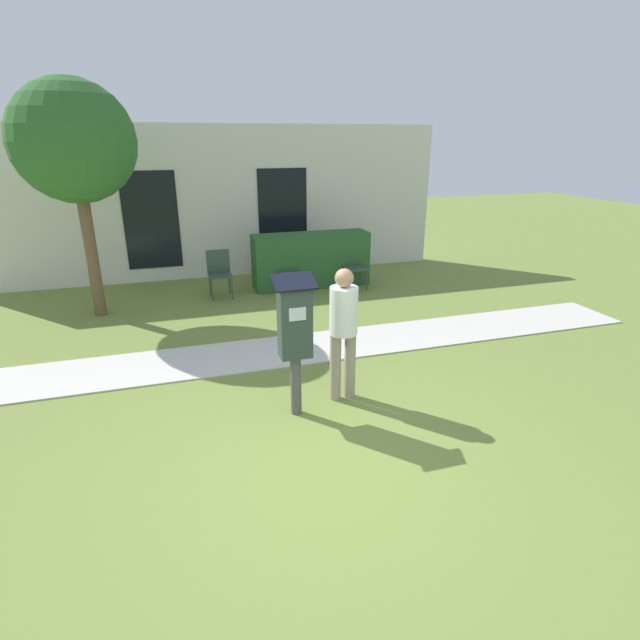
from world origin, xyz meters
name	(u,v)px	position (x,y,z in m)	size (l,w,h in m)	color
ground_plane	(323,471)	(0.00, 0.00, 0.00)	(40.00, 40.00, 0.00)	olive
sidewalk	(263,353)	(0.00, 2.82, 0.01)	(12.00, 1.10, 0.02)	beige
building_facade	(218,203)	(0.00, 7.43, 1.60)	(10.00, 0.26, 3.20)	silver
parking_meter	(295,329)	(0.04, 1.09, 1.02)	(0.44, 0.31, 1.59)	#4C4C4C
person_standing	(343,325)	(0.65, 1.28, 0.93)	(0.32, 0.32, 1.58)	gray
outdoor_chair_left	(219,270)	(-0.24, 5.80, 0.53)	(0.44, 0.44, 0.90)	#334738
outdoor_chair_middle	(287,265)	(1.10, 5.81, 0.53)	(0.44, 0.44, 0.90)	#334738
outdoor_chair_right	(353,263)	(2.44, 5.58, 0.53)	(0.44, 0.44, 0.90)	#334738
hedge_row	(311,260)	(1.66, 5.97, 0.55)	(2.38, 0.60, 1.10)	#285628
tree	(74,143)	(-2.38, 5.35, 2.84)	(1.90, 1.90, 3.82)	brown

